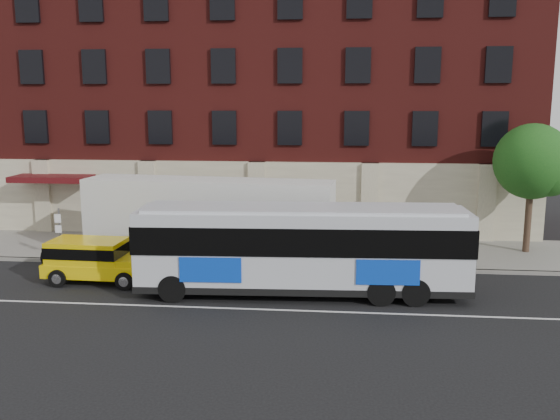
# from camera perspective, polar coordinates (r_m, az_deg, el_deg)

# --- Properties ---
(ground) EXTENTS (120.00, 120.00, 0.00)m
(ground) POSITION_cam_1_polar(r_m,az_deg,el_deg) (21.94, -6.30, -9.59)
(ground) COLOR black
(ground) RESTS_ON ground
(sidewalk) EXTENTS (60.00, 6.00, 0.15)m
(sidewalk) POSITION_cam_1_polar(r_m,az_deg,el_deg) (30.40, -2.84, -3.67)
(sidewalk) COLOR gray
(sidewalk) RESTS_ON ground
(kerb) EXTENTS (60.00, 0.25, 0.15)m
(kerb) POSITION_cam_1_polar(r_m,az_deg,el_deg) (27.53, -3.75, -5.19)
(kerb) COLOR gray
(kerb) RESTS_ON ground
(lane_line) EXTENTS (60.00, 0.12, 0.01)m
(lane_line) POSITION_cam_1_polar(r_m,az_deg,el_deg) (22.40, -6.03, -9.14)
(lane_line) COLOR silver
(lane_line) RESTS_ON ground
(building) EXTENTS (30.00, 12.10, 15.00)m
(building) POSITION_cam_1_polar(r_m,az_deg,el_deg) (37.32, -1.17, 10.62)
(building) COLOR #581715
(building) RESTS_ON sidewalk
(sign_pole) EXTENTS (0.30, 0.20, 2.50)m
(sign_pole) POSITION_cam_1_polar(r_m,az_deg,el_deg) (29.89, -20.05, -1.84)
(sign_pole) COLOR slate
(sign_pole) RESTS_ON ground
(street_tree) EXTENTS (3.60, 3.60, 6.20)m
(street_tree) POSITION_cam_1_polar(r_m,az_deg,el_deg) (31.19, 22.73, 3.98)
(street_tree) COLOR #35231A
(street_tree) RESTS_ON sidewalk
(city_bus) EXTENTS (12.73, 3.28, 3.46)m
(city_bus) POSITION_cam_1_polar(r_m,az_deg,el_deg) (23.28, 2.11, -3.43)
(city_bus) COLOR silver
(city_bus) RESTS_ON ground
(yellow_suv) EXTENTS (4.67, 2.17, 1.77)m
(yellow_suv) POSITION_cam_1_polar(r_m,az_deg,el_deg) (26.19, -17.06, -4.34)
(yellow_suv) COLOR yellow
(yellow_suv) RESTS_ON ground
(shipping_container) EXTENTS (11.68, 3.52, 3.83)m
(shipping_container) POSITION_cam_1_polar(r_m,az_deg,el_deg) (28.22, -6.74, -1.05)
(shipping_container) COLOR black
(shipping_container) RESTS_ON ground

